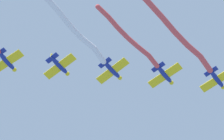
# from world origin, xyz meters

# --- Properties ---
(airplane_lead) EXTENTS (4.94, 5.45, 1.51)m
(airplane_lead) POSITION_xyz_m (3.08, 4.45, 75.00)
(airplane_lead) COLOR navy
(smoke_trail_lead) EXTENTS (19.81, 19.50, 2.09)m
(smoke_trail_lead) POSITION_xyz_m (-7.99, 15.20, 75.64)
(smoke_trail_lead) COLOR #DB4C4C
(airplane_left_wing) EXTENTS (4.99, 5.41, 1.51)m
(airplane_left_wing) POSITION_xyz_m (2.80, 12.95, 75.25)
(airplane_left_wing) COLOR navy
(smoke_trail_left_wing) EXTENTS (9.69, 10.61, 2.84)m
(smoke_trail_left_wing) POSITION_xyz_m (-3.40, 19.26, 75.81)
(smoke_trail_left_wing) COLOR #DB4C4C
(airplane_right_wing) EXTENTS (5.13, 5.28, 1.51)m
(airplane_right_wing) POSITION_xyz_m (2.51, 21.45, 75.50)
(airplane_right_wing) COLOR navy
(smoke_trail_right_wing) EXTENTS (20.96, 15.47, 2.11)m
(smoke_trail_right_wing) POSITION_xyz_m (-8.77, 30.73, 75.03)
(smoke_trail_right_wing) COLOR white
(airplane_slot) EXTENTS (5.03, 5.38, 1.51)m
(airplane_slot) POSITION_xyz_m (2.23, 29.95, 75.75)
(airplane_slot) COLOR navy
(airplane_trail) EXTENTS (4.87, 5.59, 1.51)m
(airplane_trail) POSITION_xyz_m (1.96, 38.46, 76.00)
(airplane_trail) COLOR navy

